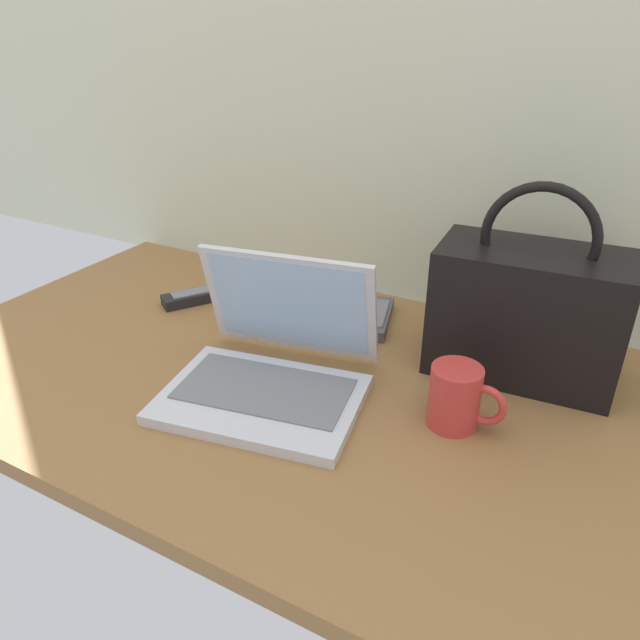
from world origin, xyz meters
TOP-DOWN VIEW (x-y plane):
  - desk at (0.00, 0.00)m, footprint 1.60×0.76m
  - laptop at (-0.12, -0.05)m, footprint 0.35×0.33m
  - coffee_mug at (0.18, -0.00)m, footprint 0.12×0.08m
  - remote_control_near at (-0.06, 0.24)m, footprint 0.09×0.17m
  - remote_control_far at (-0.43, 0.16)m, footprint 0.13×0.16m
  - handbag at (0.23, 0.20)m, footprint 0.31×0.18m

SIDE VIEW (x-z plane):
  - desk at x=0.00m, z-range 0.00..0.03m
  - remote_control_near at x=-0.06m, z-range 0.03..0.05m
  - remote_control_far at x=-0.43m, z-range 0.03..0.05m
  - laptop at x=-0.12m, z-range -0.03..0.18m
  - coffee_mug at x=0.18m, z-range 0.03..0.13m
  - handbag at x=0.23m, z-range -0.02..0.31m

